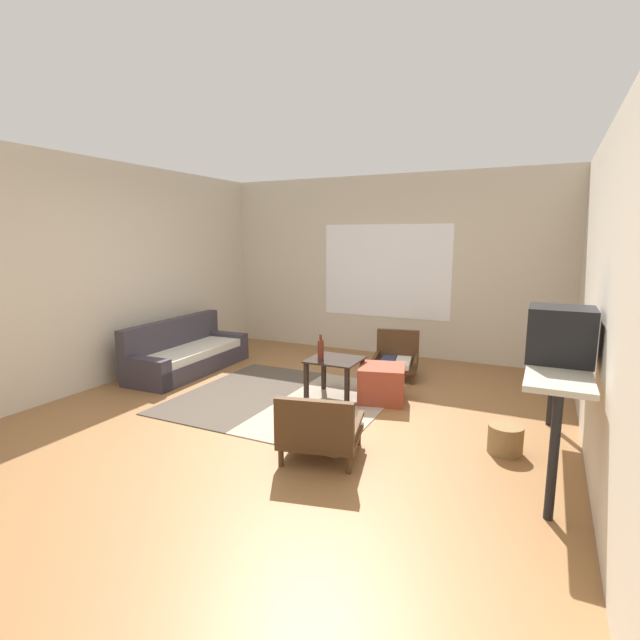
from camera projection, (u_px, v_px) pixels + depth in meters
ground_plane at (290, 418)px, 4.73m from camera, size 7.80×7.80×0.00m
far_wall_with_window at (387, 266)px, 7.21m from camera, size 5.60×0.13×2.70m
side_wall_right at (609, 295)px, 3.63m from camera, size 0.12×6.60×2.70m
side_wall_left at (114, 272)px, 5.90m from camera, size 0.12×6.60×2.70m
area_rug at (284, 398)px, 5.29m from camera, size 2.23×2.14×0.01m
couch at (186, 355)px, 6.37m from camera, size 0.74×1.85×0.69m
coffee_table at (335, 367)px, 5.25m from camera, size 0.56×0.53×0.46m
armchair_by_window at (396, 357)px, 6.14m from camera, size 0.66×0.68×0.58m
armchair_striped_foreground at (319, 430)px, 3.81m from camera, size 0.74×0.73×0.57m
ottoman_orange at (382, 384)px, 5.19m from camera, size 0.59×0.59×0.40m
console_shelf at (557, 368)px, 3.66m from camera, size 0.42×1.83×0.88m
crt_television at (560, 334)px, 3.47m from camera, size 0.44×0.41×0.41m
clay_vase at (559, 333)px, 3.90m from camera, size 0.18×0.18×0.32m
glass_bottle at (321, 349)px, 5.17m from camera, size 0.07×0.07×0.28m
wicker_basket at (505, 439)px, 3.95m from camera, size 0.28×0.28×0.24m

